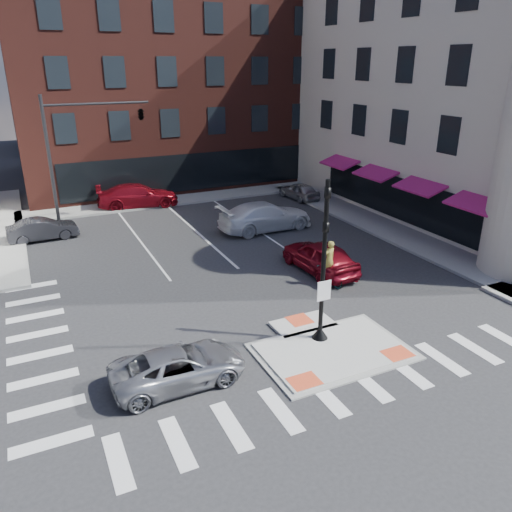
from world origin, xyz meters
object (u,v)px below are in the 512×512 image
red_sedan (320,256)px  bg_car_dark (43,229)px  silver_suv (179,366)px  bg_car_silver (299,191)px  bg_car_red (138,196)px  white_pickup (265,216)px  cyclist (329,270)px

red_sedan → bg_car_dark: (-12.00, 10.86, -0.16)m
silver_suv → bg_car_silver: (15.00, 18.27, 0.02)m
bg_car_dark → bg_car_silver: size_ratio=1.05×
red_sedan → bg_car_silver: red_sedan is taller
bg_car_red → white_pickup: bearing=-138.6°
white_pickup → cyclist: size_ratio=2.71×
white_pickup → bg_car_red: 10.34m
bg_car_silver → silver_suv: bearing=43.8°
silver_suv → cyclist: 9.53m
bg_car_dark → cyclist: cyclist is taller
silver_suv → white_pickup: bearing=-37.2°
silver_suv → red_sedan: (9.00, 5.87, 0.18)m
red_sedan → white_pickup: bearing=-97.4°
white_pickup → bg_car_silver: white_pickup is taller
bg_car_silver → cyclist: 15.39m
silver_suv → bg_car_dark: (-3.00, 16.74, 0.03)m
bg_car_dark → bg_car_red: size_ratio=0.69×
silver_suv → bg_car_dark: bearing=9.4°
bg_car_dark → bg_car_silver: bearing=-88.3°
bg_car_silver → bg_car_red: 11.81m
bg_car_dark → bg_car_silver: bg_car_dark is taller
silver_suv → bg_car_dark: 17.00m
silver_suv → bg_car_silver: 23.64m
bg_car_silver → cyclist: (-6.50, -13.95, 0.10)m
bg_car_dark → red_sedan: bearing=-135.3°
bg_car_dark → silver_suv: bearing=-173.0°
red_sedan → cyclist: cyclist is taller
bg_car_red → cyclist: bearing=-157.3°
silver_suv → bg_car_dark: size_ratio=1.13×
bg_car_red → silver_suv: bearing=177.1°
red_sedan → white_pickup: (0.50, 7.00, 0.06)m
cyclist → red_sedan: bearing=-121.5°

